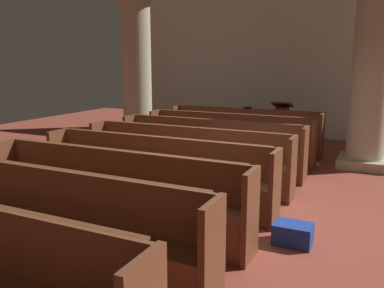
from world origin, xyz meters
name	(u,v)px	position (x,y,z in m)	size (l,w,h in m)	color
ground_plane	(231,208)	(0.00, 0.00, 0.00)	(19.20, 19.20, 0.00)	brown
back_wall	(312,53)	(0.00, 6.08, 2.25)	(10.00, 0.16, 4.50)	silver
pew_row_0	(243,129)	(-1.05, 3.67, 0.51)	(3.54, 0.46, 0.96)	brown
pew_row_1	(228,136)	(-1.05, 2.67, 0.51)	(3.54, 0.46, 0.96)	brown
pew_row_2	(209,144)	(-1.05, 1.67, 0.51)	(3.54, 0.47, 0.96)	brown
pew_row_3	(186,155)	(-1.05, 0.67, 0.51)	(3.54, 0.46, 0.96)	brown
pew_row_4	(154,169)	(-1.05, -0.33, 0.51)	(3.54, 0.46, 0.96)	brown
pew_row_5	(111,189)	(-1.05, -1.33, 0.51)	(3.54, 0.47, 0.96)	brown
pew_row_6	(49,218)	(-1.05, -2.33, 0.51)	(3.54, 0.46, 0.96)	brown
pillar_aisle_side	(372,66)	(1.56, 3.26, 1.93)	(1.01, 1.01, 3.72)	tan
pillar_far_side	(137,66)	(-3.61, 3.18, 1.93)	(1.01, 1.01, 3.72)	tan
lectern	(281,127)	(-0.39, 4.64, 0.45)	(0.48, 0.45, 1.08)	#492215
hymn_book	(248,108)	(-1.02, 3.86, 0.98)	(0.14, 0.19, 0.04)	black
kneeler_box_blue	(293,234)	(1.02, -0.78, 0.12)	(0.42, 0.30, 0.24)	navy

